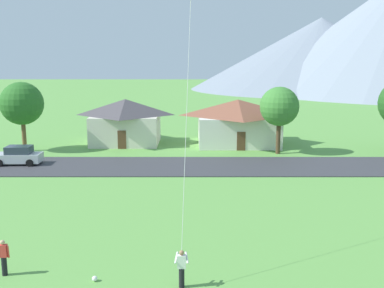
% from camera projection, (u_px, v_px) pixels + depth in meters
% --- Properties ---
extents(road_strip, '(160.00, 7.41, 0.08)m').
position_uv_depth(road_strip, '(180.00, 166.00, 40.76)').
color(road_strip, '#38383D').
rests_on(road_strip, ground).
extents(mountain_east_ridge, '(80.03, 80.03, 21.81)m').
position_uv_depth(mountain_east_ridge, '(318.00, 54.00, 140.27)').
color(mountain_east_ridge, gray).
rests_on(mountain_east_ridge, ground).
extents(house_leftmost, '(9.52, 8.39, 5.04)m').
position_uv_depth(house_leftmost, '(236.00, 121.00, 51.20)').
color(house_leftmost, silver).
rests_on(house_leftmost, ground).
extents(house_left_center, '(8.00, 6.92, 5.08)m').
position_uv_depth(house_left_center, '(124.00, 121.00, 51.35)').
color(house_left_center, beige).
rests_on(house_left_center, ground).
extents(tree_left_of_center, '(3.94, 3.94, 6.82)m').
position_uv_depth(tree_left_of_center, '(278.00, 107.00, 45.45)').
color(tree_left_of_center, '#4C3823').
rests_on(tree_left_of_center, ground).
extents(tree_center, '(4.44, 4.44, 7.23)m').
position_uv_depth(tree_center, '(20.00, 104.00, 46.67)').
color(tree_center, brown).
rests_on(tree_center, ground).
extents(parked_car_silver_mid_west, '(4.24, 2.15, 1.68)m').
position_uv_depth(parked_car_silver_mid_west, '(17.00, 156.00, 41.18)').
color(parked_car_silver_mid_west, '#B7BCC1').
rests_on(parked_car_silver_mid_west, road_strip).
extents(watcher_person, '(0.56, 0.24, 1.68)m').
position_uv_depth(watcher_person, '(2.00, 257.00, 20.22)').
color(watcher_person, black).
rests_on(watcher_person, ground).
extents(soccer_ball, '(0.24, 0.24, 0.24)m').
position_uv_depth(soccer_ball, '(93.00, 279.00, 19.81)').
color(soccer_ball, white).
rests_on(soccer_ball, ground).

